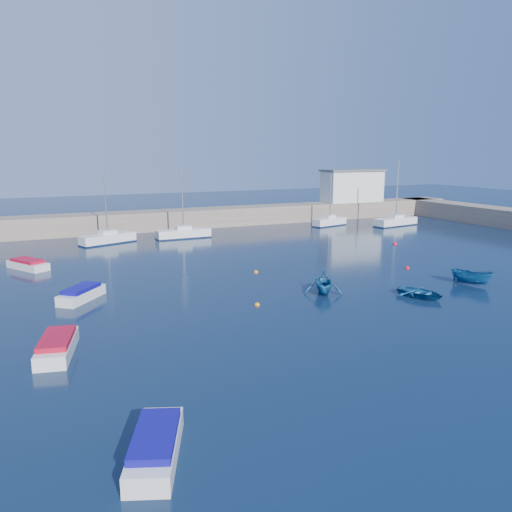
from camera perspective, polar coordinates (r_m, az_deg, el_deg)
name	(u,v)px	position (r m, az deg, el deg)	size (l,w,h in m)	color
ground	(385,330)	(31.53, 14.52, -8.14)	(220.00, 220.00, 0.00)	#0C1D37
back_wall	(176,219)	(72.00, -9.10, 4.18)	(96.00, 4.50, 2.60)	#7C6C5E
right_arm	(481,214)	(84.07, 24.28, 4.36)	(4.50, 32.00, 2.60)	#7C6C5E
harbor_office	(352,187)	(84.70, 10.93, 7.80)	(10.00, 4.00, 5.00)	silver
sailboat_5	(108,238)	(61.49, -16.57, 1.95)	(6.81, 4.07, 8.71)	silver
sailboat_6	(183,233)	(63.47, -8.29, 2.60)	(6.79, 1.98, 8.91)	silver
sailboat_7	(330,221)	(74.45, 8.40, 3.92)	(5.87, 2.93, 7.62)	silver
sailboat_8	(396,221)	(76.57, 15.66, 3.84)	(7.54, 3.22, 9.56)	silver
motorboat_0	(57,346)	(28.84, -21.77, -9.50)	(2.56, 4.78, 1.02)	silver
motorboat_1	(81,294)	(38.47, -19.32, -4.09)	(3.76, 4.12, 1.02)	silver
motorboat_2	(28,264)	(50.61, -24.62, -0.87)	(3.72, 4.69, 0.93)	silver
motorboat_3	(156,446)	(18.93, -11.41, -20.47)	(3.03, 4.61, 1.02)	silver
dinghy_center	(420,293)	(38.96, 18.28, -4.01)	(2.45, 3.43, 0.71)	#134D84
dinghy_left	(323,282)	(38.26, 7.71, -2.99)	(2.86, 3.32, 1.75)	#134D84
dinghy_right	(472,277)	(44.01, 23.42, -2.25)	(1.23, 3.28, 1.27)	#134D84
buoy_0	(257,305)	(35.21, 0.13, -5.66)	(0.41, 0.41, 0.41)	orange
buoy_1	(407,268)	(48.42, 16.90, -1.36)	(0.44, 0.44, 0.44)	red
buoy_3	(256,272)	(44.76, 0.00, -1.88)	(0.40, 0.40, 0.40)	orange
buoy_4	(395,244)	(60.83, 15.60, 1.30)	(0.50, 0.50, 0.50)	red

